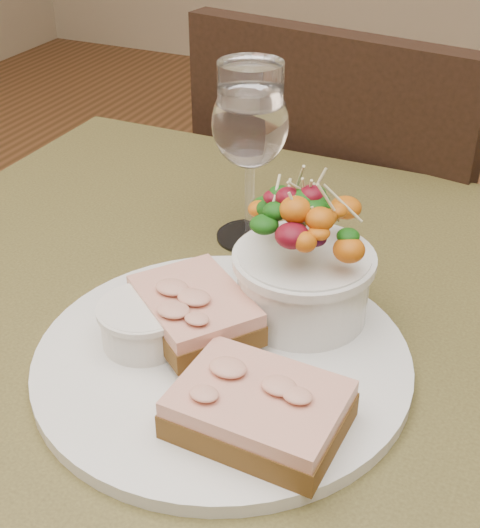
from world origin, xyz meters
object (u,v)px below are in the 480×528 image
at_px(chair_far, 352,342).
at_px(ramekin, 143,322).
at_px(sandwich_front, 259,409).
at_px(cafe_table, 224,420).
at_px(dinner_plate, 222,360).
at_px(wine_glass, 250,129).
at_px(sandwich_back, 194,310).
at_px(salad_bowl, 304,256).

distance_m(chair_far, ramekin, 0.82).
distance_m(sandwich_front, ramekin, 0.14).
relative_size(chair_far, sandwich_front, 7.33).
xyz_separation_m(cafe_table, dinner_plate, (0.02, -0.04, 0.11)).
relative_size(dinner_plate, sandwich_front, 2.51).
bearing_deg(wine_glass, ramekin, -90.41).
distance_m(sandwich_back, salad_bowl, 0.10).
bearing_deg(wine_glass, salad_bowl, -49.55).
bearing_deg(cafe_table, wine_glass, 105.87).
bearing_deg(cafe_table, sandwich_front, -52.31).
height_order(cafe_table, wine_glass, wine_glass).
bearing_deg(cafe_table, ramekin, -134.78).
xyz_separation_m(ramekin, wine_glass, (0.00, 0.21, 0.09)).
xyz_separation_m(cafe_table, chair_far, (-0.03, 0.61, -0.36)).
bearing_deg(dinner_plate, sandwich_back, 153.29).
relative_size(cafe_table, ramekin, 11.52).
bearing_deg(salad_bowl, wine_glass, 130.45).
xyz_separation_m(chair_far, dinner_plate, (0.05, -0.65, 0.46)).
distance_m(cafe_table, ramekin, 0.15).
height_order(chair_far, sandwich_front, chair_far).
distance_m(sandwich_front, wine_glass, 0.31).
bearing_deg(sandwich_back, salad_bowl, 78.52).
height_order(ramekin, wine_glass, wine_glass).
relative_size(sandwich_front, salad_bowl, 0.97).
relative_size(dinner_plate, wine_glass, 1.76).
bearing_deg(sandwich_back, dinner_plate, 10.72).
bearing_deg(salad_bowl, ramekin, -138.82).
relative_size(dinner_plate, sandwich_back, 2.30).
bearing_deg(ramekin, wine_glass, 89.59).
height_order(cafe_table, sandwich_back, sandwich_back).
height_order(sandwich_front, wine_glass, wine_glass).
height_order(sandwich_front, salad_bowl, salad_bowl).
xyz_separation_m(dinner_plate, salad_bowl, (0.04, 0.08, 0.07)).
bearing_deg(salad_bowl, sandwich_front, -81.83).
distance_m(sandwich_front, salad_bowl, 0.15).
xyz_separation_m(sandwich_back, wine_glass, (-0.03, 0.18, 0.09)).
relative_size(sandwich_back, salad_bowl, 1.05).
bearing_deg(dinner_plate, chair_far, 94.36).
bearing_deg(cafe_table, chair_far, 92.96).
bearing_deg(chair_far, ramekin, 97.94).
height_order(cafe_table, sandwich_front, sandwich_front).
height_order(cafe_table, chair_far, chair_far).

